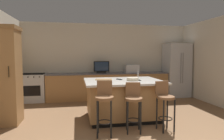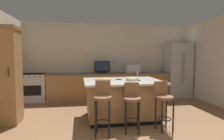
# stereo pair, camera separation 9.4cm
# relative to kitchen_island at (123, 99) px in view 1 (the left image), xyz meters

# --- Properties ---
(wall_back) EXTENTS (6.38, 0.12, 2.60)m
(wall_back) POSITION_rel_kitchen_island_xyz_m (0.05, 2.52, 0.84)
(wall_back) COLOR beige
(wall_back) RESTS_ON ground_plane
(counter_back) EXTENTS (4.15, 0.62, 0.89)m
(counter_back) POSITION_rel_kitchen_island_xyz_m (0.01, 2.14, -0.02)
(counter_back) COLOR #9E7042
(counter_back) RESTS_ON ground_plane
(kitchen_island) EXTENTS (1.79, 1.33, 0.91)m
(kitchen_island) POSITION_rel_kitchen_island_xyz_m (0.00, 0.00, 0.00)
(kitchen_island) COLOR black
(kitchen_island) RESTS_ON ground_plane
(refrigerator) EXTENTS (0.83, 0.75, 1.92)m
(refrigerator) POSITION_rel_kitchen_island_xyz_m (2.51, 2.09, 0.49)
(refrigerator) COLOR #B7BABF
(refrigerator) RESTS_ON ground_plane
(range_oven) EXTENTS (0.76, 0.63, 0.91)m
(range_oven) POSITION_rel_kitchen_island_xyz_m (-2.45, 2.14, -0.01)
(range_oven) COLOR #B7BABF
(range_oven) RESTS_ON ground_plane
(cabinet_tower) EXTENTS (0.62, 0.60, 2.11)m
(cabinet_tower) POSITION_rel_kitchen_island_xyz_m (-2.59, 0.09, 0.63)
(cabinet_tower) COLOR #9E7042
(cabinet_tower) RESTS_ON ground_plane
(microwave) EXTENTS (0.48, 0.36, 0.28)m
(microwave) POSITION_rel_kitchen_island_xyz_m (0.84, 2.14, 0.57)
(microwave) COLOR #B7BABF
(microwave) RESTS_ON counter_back
(tv_monitor) EXTENTS (0.53, 0.16, 0.41)m
(tv_monitor) POSITION_rel_kitchen_island_xyz_m (-0.24, 2.09, 0.61)
(tv_monitor) COLOR black
(tv_monitor) RESTS_ON counter_back
(sink_faucet_back) EXTENTS (0.02, 0.02, 0.24)m
(sink_faucet_back) POSITION_rel_kitchen_island_xyz_m (-0.11, 2.24, 0.55)
(sink_faucet_back) COLOR #B2B2B7
(sink_faucet_back) RESTS_ON counter_back
(sink_faucet_island) EXTENTS (0.02, 0.02, 0.22)m
(sink_faucet_island) POSITION_rel_kitchen_island_xyz_m (0.37, -0.00, 0.55)
(sink_faucet_island) COLOR #B2B2B7
(sink_faucet_island) RESTS_ON kitchen_island
(bar_stool_left) EXTENTS (0.34, 0.36, 1.02)m
(bar_stool_left) POSITION_rel_kitchen_island_xyz_m (-0.57, -0.89, 0.15)
(bar_stool_left) COLOR brown
(bar_stool_left) RESTS_ON ground_plane
(bar_stool_center) EXTENTS (0.34, 0.36, 0.96)m
(bar_stool_center) POSITION_rel_kitchen_island_xyz_m (0.01, -0.83, 0.11)
(bar_stool_center) COLOR brown
(bar_stool_center) RESTS_ON ground_plane
(bar_stool_right) EXTENTS (0.34, 0.35, 0.97)m
(bar_stool_right) POSITION_rel_kitchen_island_xyz_m (0.64, -0.86, 0.12)
(bar_stool_right) COLOR brown
(bar_stool_right) RESTS_ON ground_plane
(fruit_bowl) EXTENTS (0.27, 0.27, 0.07)m
(fruit_bowl) POSITION_rel_kitchen_island_xyz_m (0.20, -0.11, 0.48)
(fruit_bowl) COLOR beige
(fruit_bowl) RESTS_ON kitchen_island
(cell_phone) EXTENTS (0.09, 0.16, 0.01)m
(cell_phone) POSITION_rel_kitchen_island_xyz_m (0.36, -0.10, 0.45)
(cell_phone) COLOR black
(cell_phone) RESTS_ON kitchen_island
(tv_remote) EXTENTS (0.12, 0.17, 0.02)m
(tv_remote) POSITION_rel_kitchen_island_xyz_m (-0.07, 0.11, 0.45)
(tv_remote) COLOR black
(tv_remote) RESTS_ON kitchen_island
(cutting_board) EXTENTS (0.43, 0.30, 0.02)m
(cutting_board) POSITION_rel_kitchen_island_xyz_m (-0.44, 0.17, 0.45)
(cutting_board) COLOR #A87F51
(cutting_board) RESTS_ON kitchen_island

